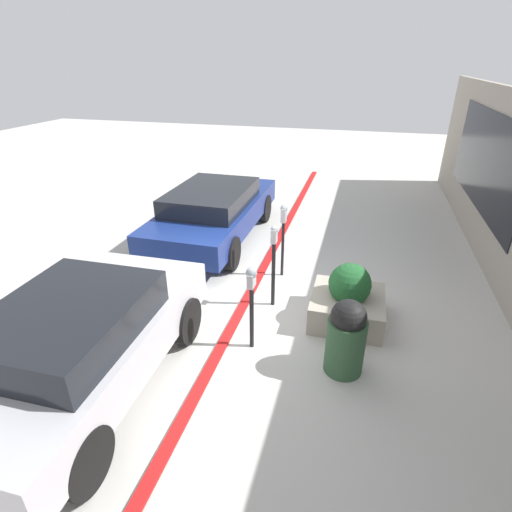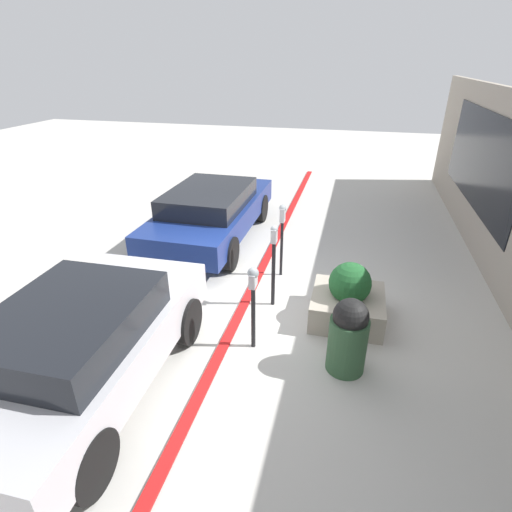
% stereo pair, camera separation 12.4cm
% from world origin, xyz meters
% --- Properties ---
extents(ground_plane, '(40.00, 40.00, 0.00)m').
position_xyz_m(ground_plane, '(0.00, 0.00, 0.00)').
color(ground_plane, beige).
extents(curb_strip, '(19.00, 0.16, 0.04)m').
position_xyz_m(curb_strip, '(0.00, 0.08, 0.02)').
color(curb_strip, red).
rests_on(curb_strip, ground_plane).
extents(parking_meter_nearest, '(0.19, 0.17, 1.38)m').
position_xyz_m(parking_meter_nearest, '(-1.17, -0.37, 0.99)').
color(parking_meter_nearest, black).
rests_on(parking_meter_nearest, ground_plane).
extents(parking_meter_second, '(0.15, 0.13, 1.54)m').
position_xyz_m(parking_meter_second, '(0.05, -0.42, 1.00)').
color(parking_meter_second, black).
rests_on(parking_meter_second, ground_plane).
extents(parking_meter_middle, '(0.16, 0.14, 1.52)m').
position_xyz_m(parking_meter_middle, '(1.17, -0.35, 1.08)').
color(parking_meter_middle, black).
rests_on(parking_meter_middle, ground_plane).
extents(planter_box, '(1.20, 1.19, 1.05)m').
position_xyz_m(planter_box, '(-0.08, -1.73, 0.39)').
color(planter_box, '#A39989').
rests_on(planter_box, ground_plane).
extents(parked_car_front, '(4.05, 1.90, 1.42)m').
position_xyz_m(parked_car_front, '(-2.57, 1.51, 0.77)').
color(parked_car_front, '#B7B7BC').
rests_on(parked_car_front, ground_plane).
extents(parked_car_middle, '(4.67, 1.96, 1.33)m').
position_xyz_m(parked_car_middle, '(2.55, 1.61, 0.73)').
color(parked_car_middle, navy).
rests_on(parked_car_middle, ground_plane).
extents(trash_bin, '(0.55, 0.55, 1.15)m').
position_xyz_m(trash_bin, '(-1.33, -1.76, 0.58)').
color(trash_bin, '#2D5133').
rests_on(trash_bin, ground_plane).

